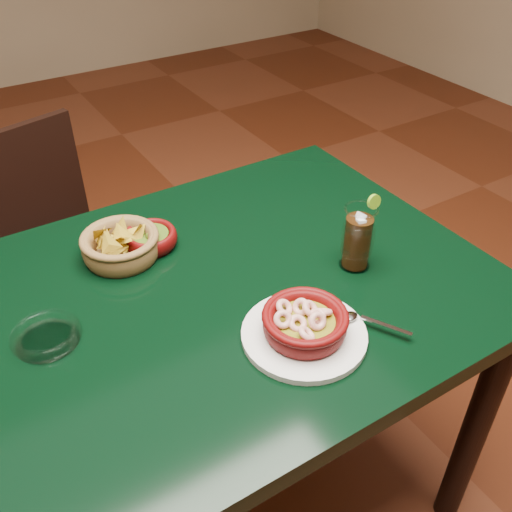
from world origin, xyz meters
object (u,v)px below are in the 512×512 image
dining_table (192,336)px  dining_chair (57,255)px  shrimp_plate (305,325)px  chip_basket (121,246)px  cola_drink (358,238)px

dining_table → dining_chair: (-0.11, 0.70, -0.20)m
shrimp_plate → chip_basket: chip_basket is taller
shrimp_plate → cola_drink: (0.21, 0.11, 0.04)m
dining_chair → cola_drink: cola_drink is taller
dining_table → dining_chair: bearing=98.6°
dining_table → chip_basket: size_ratio=6.22×
dining_table → dining_chair: size_ratio=1.46×
dining_table → chip_basket: chip_basket is taller
dining_table → chip_basket: (-0.06, 0.19, 0.13)m
chip_basket → dining_table: bearing=-73.9°
dining_chair → shrimp_plate: (0.23, -0.90, 0.33)m
dining_table → dining_chair: dining_chair is taller
dining_chair → dining_table: bearing=-81.4°
dining_chair → chip_basket: (0.05, -0.51, 0.33)m
dining_table → cola_drink: bearing=-14.1°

